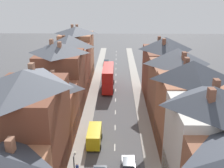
% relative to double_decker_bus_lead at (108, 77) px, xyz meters
% --- Properties ---
extents(pavement_left, '(2.20, 104.00, 0.14)m').
position_rel_double_decker_bus_lead_xyz_m(pavement_left, '(-3.29, -5.12, -2.75)').
color(pavement_left, '#A8A399').
rests_on(pavement_left, ground).
extents(pavement_right, '(2.20, 104.00, 0.14)m').
position_rel_double_decker_bus_lead_xyz_m(pavement_right, '(6.91, -5.12, -2.75)').
color(pavement_right, '#A8A399').
rests_on(pavement_right, ground).
extents(centre_line_dashes, '(0.14, 97.80, 0.01)m').
position_rel_double_decker_bus_lead_xyz_m(centre_line_dashes, '(1.81, -7.12, -2.81)').
color(centre_line_dashes, silver).
rests_on(centre_line_dashes, ground).
extents(terrace_row_left, '(8.00, 69.86, 13.81)m').
position_rel_double_decker_bus_lead_xyz_m(terrace_row_left, '(-8.38, -20.82, 3.48)').
color(terrace_row_left, '#A36042').
rests_on(terrace_row_left, ground).
extents(terrace_row_right, '(8.00, 56.34, 13.36)m').
position_rel_double_decker_bus_lead_xyz_m(terrace_row_right, '(12.00, -26.59, 3.51)').
color(terrace_row_right, '#935138').
rests_on(terrace_row_right, ground).
extents(double_decker_bus_lead, '(2.74, 10.80, 5.30)m').
position_rel_double_decker_bus_lead_xyz_m(double_decker_bus_lead, '(0.00, 0.00, 0.00)').
color(double_decker_bus_lead, red).
rests_on(double_decker_bus_lead, ground).
extents(car_parked_left_a, '(1.90, 4.22, 1.58)m').
position_rel_double_decker_bus_lead_xyz_m(car_parked_left_a, '(-1.29, 21.13, -2.02)').
color(car_parked_left_a, '#144728').
rests_on(car_parked_left_a, ground).
extents(car_parked_right_a, '(1.90, 3.95, 1.58)m').
position_rel_double_decker_bus_lead_xyz_m(car_parked_right_a, '(3.61, -30.48, -2.02)').
color(car_parked_right_a, '#4C515B').
rests_on(car_parked_right_a, ground).
extents(delivery_van, '(2.20, 5.20, 2.41)m').
position_rel_double_decker_bus_lead_xyz_m(delivery_van, '(-1.29, -24.08, -1.48)').
color(delivery_van, yellow).
rests_on(delivery_van, ground).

